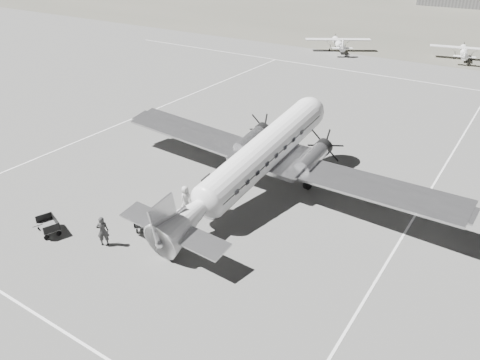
% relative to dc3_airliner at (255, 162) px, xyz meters
% --- Properties ---
extents(ground, '(260.00, 260.00, 0.00)m').
position_rel_dc3_airliner_xyz_m(ground, '(-1.23, -2.58, -2.75)').
color(ground, slate).
rests_on(ground, ground).
extents(taxi_line_near, '(60.00, 0.15, 0.01)m').
position_rel_dc3_airliner_xyz_m(taxi_line_near, '(-1.23, -16.58, -2.75)').
color(taxi_line_near, white).
rests_on(taxi_line_near, ground).
extents(taxi_line_right, '(0.15, 80.00, 0.01)m').
position_rel_dc3_airliner_xyz_m(taxi_line_right, '(10.77, -2.58, -2.75)').
color(taxi_line_right, white).
rests_on(taxi_line_right, ground).
extents(taxi_line_left, '(0.15, 60.00, 0.01)m').
position_rel_dc3_airliner_xyz_m(taxi_line_left, '(-19.23, 7.42, -2.75)').
color(taxi_line_left, white).
rests_on(taxi_line_left, ground).
extents(taxi_line_horizon, '(90.00, 0.15, 0.01)m').
position_rel_dc3_airliner_xyz_m(taxi_line_horizon, '(-1.23, 37.42, -2.75)').
color(taxi_line_horizon, white).
rests_on(taxi_line_horizon, ground).
extents(grass_infield, '(260.00, 90.00, 0.01)m').
position_rel_dc3_airliner_xyz_m(grass_infield, '(-1.23, 92.42, -2.75)').
color(grass_infield, '#605D51').
rests_on(grass_infield, ground).
extents(dc3_airliner, '(30.14, 21.87, 5.51)m').
position_rel_dc3_airliner_xyz_m(dc3_airliner, '(0.00, 0.00, 0.00)').
color(dc3_airliner, silver).
rests_on(dc3_airliner, ground).
extents(light_plane_left, '(13.54, 12.87, 2.20)m').
position_rel_dc3_airliner_xyz_m(light_plane_left, '(-13.43, 47.85, -1.65)').
color(light_plane_left, white).
rests_on(light_plane_left, ground).
extents(light_plane_right, '(11.43, 9.95, 2.08)m').
position_rel_dc3_airliner_xyz_m(light_plane_right, '(4.82, 52.92, -1.71)').
color(light_plane_right, white).
rests_on(light_plane_right, ground).
extents(baggage_cart_near, '(1.96, 1.88, 0.90)m').
position_rel_dc3_airliner_xyz_m(baggage_cart_near, '(-3.63, -7.69, -2.30)').
color(baggage_cart_near, '#5C5C5C').
rests_on(baggage_cart_near, ground).
extents(baggage_cart_far, '(2.11, 1.80, 1.01)m').
position_rel_dc3_airliner_xyz_m(baggage_cart_far, '(-8.67, -11.46, -2.25)').
color(baggage_cart_far, '#5C5C5C').
rests_on(baggage_cart_far, ground).
extents(ground_crew, '(0.88, 0.86, 2.03)m').
position_rel_dc3_airliner_xyz_m(ground_crew, '(-4.65, -10.41, -1.74)').
color(ground_crew, '#2F2F2F').
rests_on(ground_crew, ground).
extents(ramp_agent, '(0.70, 0.82, 1.49)m').
position_rel_dc3_airliner_xyz_m(ramp_agent, '(-3.13, -6.16, -2.01)').
color(ramp_agent, silver).
rests_on(ramp_agent, ground).
extents(passenger, '(0.60, 0.92, 1.86)m').
position_rel_dc3_airliner_xyz_m(passenger, '(-3.01, -4.36, -1.82)').
color(passenger, beige).
rests_on(passenger, ground).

